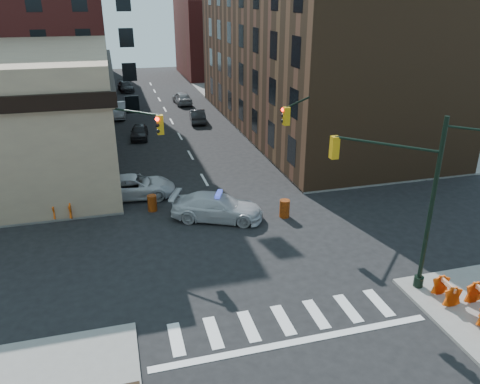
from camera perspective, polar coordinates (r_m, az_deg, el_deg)
ground at (r=25.80m, az=0.02°, el=-6.31°), size 140.00×140.00×0.00m
sidewalk_ne at (r=62.95m, az=12.63°, el=10.85°), size 34.00×54.50×0.15m
commercial_row_ne at (r=48.44m, az=8.13°, el=16.02°), size 14.00×34.00×14.00m
filler_nw at (r=84.44m, az=-23.36°, el=18.00°), size 20.00×18.00×16.00m
filler_ne at (r=82.45m, az=-1.36°, el=18.26°), size 16.00×16.00×12.00m
signal_pole_se at (r=21.68m, az=19.66°, el=-0.08°), size 5.40×5.27×8.00m
signal_pole_nw at (r=28.28m, az=-14.49°, el=5.19°), size 3.58×3.67×8.00m
signal_pole_ne at (r=30.66m, az=7.97°, el=7.05°), size 3.67×3.58×8.00m
tree_ne_near at (r=50.41m, az=0.41°, el=12.46°), size 3.00×3.00×4.85m
tree_ne_far at (r=58.04m, az=-1.79°, el=13.83°), size 3.00×3.00×4.85m
police_car at (r=28.21m, az=-2.80°, el=-1.84°), size 5.96×4.24×1.60m
pickup at (r=32.10m, az=-12.82°, el=0.66°), size 5.66×2.98×1.52m
parked_car_wnear at (r=45.64m, az=-12.18°, el=7.19°), size 1.98×4.00×1.31m
parked_car_wfar at (r=54.52m, az=-14.64°, el=9.65°), size 2.26×5.08×1.62m
parked_car_wdeep at (r=69.77m, az=-13.76°, el=12.39°), size 2.34×4.80×1.35m
parked_car_enear at (r=50.77m, az=-5.21°, el=9.24°), size 1.95×4.44×1.42m
parked_car_efar at (r=59.89m, az=-7.06°, el=11.32°), size 2.10×4.69×1.56m
pedestrian_a at (r=30.45m, az=-15.15°, el=-0.47°), size 0.66×0.55×1.56m
pedestrian_b at (r=32.08m, az=-19.94°, el=0.14°), size 0.84×0.70×1.57m
pedestrian_c at (r=30.54m, az=-24.98°, el=-1.46°), size 1.08×1.16×1.91m
barrel_road at (r=28.70m, az=5.46°, el=-2.02°), size 0.63×0.63×1.11m
barrel_bank at (r=29.91m, az=-10.66°, el=-1.33°), size 0.70×0.70×1.03m
barricade_se_a at (r=22.80m, az=23.85°, el=-11.00°), size 0.72×1.27×0.92m
barricade_nw_a at (r=30.12m, az=-20.74°, el=-2.11°), size 1.33×0.82×0.93m
barricade_nw_b at (r=30.44m, az=-18.83°, el=-1.56°), size 1.32×0.75×0.95m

